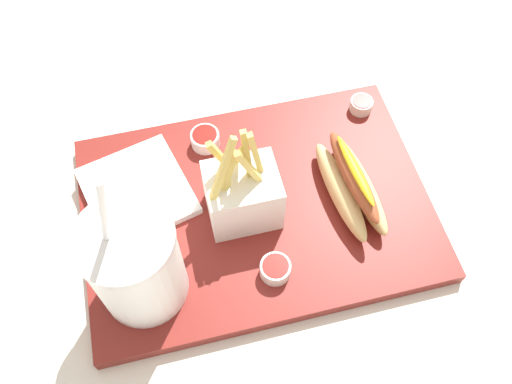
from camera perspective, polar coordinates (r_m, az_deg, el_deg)
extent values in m
cube|color=silver|center=(0.71, 0.00, -2.48)|extent=(2.40, 2.40, 0.02)
cube|color=maroon|center=(0.69, 0.00, -1.69)|extent=(0.44, 0.31, 0.02)
cylinder|color=white|center=(0.59, -12.55, -7.67)|extent=(0.10, 0.10, 0.12)
cylinder|color=white|center=(0.53, -13.90, -4.82)|extent=(0.10, 0.10, 0.01)
cylinder|color=white|center=(0.49, -15.87, -2.21)|extent=(0.03, 0.01, 0.11)
cube|color=white|center=(0.64, -1.41, -0.39)|extent=(0.09, 0.07, 0.08)
cube|color=#E5C660|center=(0.59, -3.01, 1.81)|extent=(0.03, 0.02, 0.07)
cube|color=#E5C660|center=(0.58, -3.61, 2.23)|extent=(0.04, 0.03, 0.08)
cube|color=#E5C660|center=(0.59, -0.91, 3.52)|extent=(0.01, 0.02, 0.09)
cube|color=#E5C660|center=(0.61, -3.54, 3.48)|extent=(0.03, 0.01, 0.07)
cube|color=#E5C660|center=(0.59, -0.42, 2.25)|extent=(0.04, 0.01, 0.08)
cube|color=#E5C660|center=(0.60, -3.05, 1.68)|extent=(0.02, 0.03, 0.06)
cube|color=#E5C660|center=(0.59, -0.49, 3.88)|extent=(0.02, 0.01, 0.08)
cube|color=#E5C660|center=(0.61, -1.89, 3.84)|extent=(0.02, 0.03, 0.06)
ellipsoid|color=#DBB775|center=(0.68, 8.91, 0.14)|extent=(0.04, 0.15, 0.03)
ellipsoid|color=#DBB775|center=(0.69, 10.95, 0.75)|extent=(0.04, 0.15, 0.03)
ellipsoid|color=#994728|center=(0.66, 10.30, 1.70)|extent=(0.04, 0.14, 0.02)
ellipsoid|color=gold|center=(0.65, 10.47, 2.31)|extent=(0.02, 0.11, 0.01)
cylinder|color=white|center=(0.63, 1.70, -8.25)|extent=(0.04, 0.04, 0.02)
cylinder|color=#B2140F|center=(0.63, 1.71, -7.97)|extent=(0.03, 0.03, 0.01)
cylinder|color=white|center=(0.78, 11.07, 9.03)|extent=(0.03, 0.03, 0.02)
cylinder|color=#B2140F|center=(0.77, 11.16, 9.34)|extent=(0.03, 0.03, 0.01)
cylinder|color=white|center=(0.73, -5.40, 5.59)|extent=(0.04, 0.04, 0.02)
cylinder|color=#B2140F|center=(0.72, -5.46, 5.98)|extent=(0.03, 0.03, 0.01)
cube|color=white|center=(0.70, -12.47, 0.10)|extent=(0.15, 0.16, 0.01)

